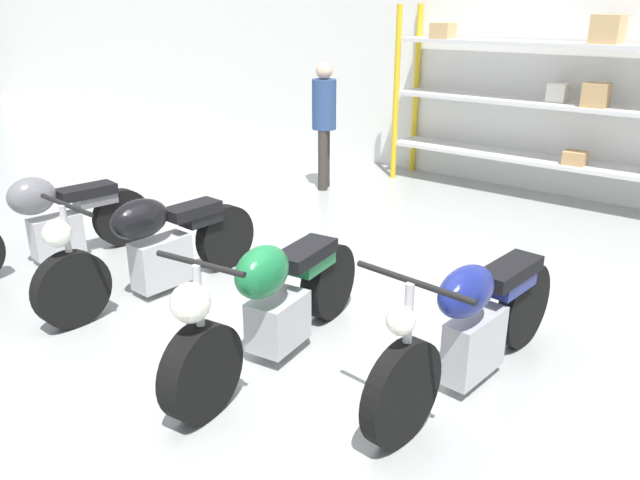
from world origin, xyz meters
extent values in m
plane|color=#9EA3A0|center=(0.00, 0.00, 0.00)|extent=(30.00, 30.00, 0.00)
cube|color=white|center=(0.00, 5.20, 1.80)|extent=(30.00, 0.08, 3.60)
cylinder|color=gold|center=(-1.93, 4.56, 1.19)|extent=(0.08, 0.08, 2.38)
cylinder|color=gold|center=(-1.93, 5.11, 1.19)|extent=(0.08, 0.08, 2.38)
cube|color=silver|center=(0.48, 4.84, 0.50)|extent=(4.82, 0.55, 0.05)
cube|color=silver|center=(0.48, 4.84, 1.21)|extent=(4.82, 0.55, 0.05)
cube|color=silver|center=(0.48, 4.84, 1.92)|extent=(4.82, 0.55, 0.05)
cube|color=tan|center=(-1.36, 4.72, 2.05)|extent=(0.28, 0.31, 0.20)
cube|color=tan|center=(0.68, 4.78, 2.11)|extent=(0.33, 0.33, 0.32)
cube|color=tan|center=(0.54, 4.75, 0.61)|extent=(0.27, 0.24, 0.16)
cube|color=silver|center=(0.18, 4.91, 1.35)|extent=(0.23, 0.25, 0.23)
cube|color=tan|center=(0.66, 4.77, 1.38)|extent=(0.28, 0.31, 0.27)
cylinder|color=black|center=(-2.69, 0.49, 0.30)|extent=(0.21, 0.61, 0.59)
cube|color=#ADADB2|center=(-2.79, -0.19, 0.27)|extent=(0.29, 0.49, 0.39)
ellipsoid|color=slate|center=(-2.82, -0.36, 0.70)|extent=(0.36, 0.48, 0.35)
cube|color=black|center=(-2.74, 0.16, 0.65)|extent=(0.32, 0.58, 0.10)
cube|color=slate|center=(-2.73, 0.24, 0.56)|extent=(0.27, 0.41, 0.12)
cylinder|color=black|center=(-1.48, -0.81, 0.31)|extent=(0.16, 0.62, 0.61)
cylinder|color=black|center=(-1.41, 0.73, 0.31)|extent=(0.16, 0.62, 0.61)
cube|color=#ADADB2|center=(-1.44, 0.01, 0.27)|extent=(0.26, 0.52, 0.42)
ellipsoid|color=black|center=(-1.45, -0.16, 0.71)|extent=(0.31, 0.53, 0.33)
cube|color=black|center=(-1.43, 0.38, 0.66)|extent=(0.26, 0.52, 0.10)
cube|color=black|center=(-1.42, 0.46, 0.57)|extent=(0.22, 0.37, 0.12)
cylinder|color=#ADADB2|center=(-1.48, -0.79, 0.64)|extent=(0.05, 0.05, 0.67)
sphere|color=silver|center=(-1.49, -0.86, 0.78)|extent=(0.21, 0.21, 0.21)
cylinder|color=black|center=(-1.48, -0.76, 0.98)|extent=(0.71, 0.07, 0.04)
cylinder|color=black|center=(0.18, -0.97, 0.30)|extent=(0.24, 0.62, 0.61)
cylinder|color=black|center=(-0.03, 0.54, 0.30)|extent=(0.24, 0.62, 0.61)
cube|color=#ADADB2|center=(0.07, -0.16, 0.27)|extent=(0.34, 0.47, 0.36)
ellipsoid|color=#196B38|center=(0.09, -0.33, 0.71)|extent=(0.36, 0.50, 0.35)
cube|color=black|center=(0.02, 0.20, 0.66)|extent=(0.32, 0.59, 0.10)
cube|color=#196B38|center=(0.01, 0.28, 0.57)|extent=(0.26, 0.42, 0.12)
cylinder|color=#ADADB2|center=(0.18, -0.95, 0.65)|extent=(0.06, 0.06, 0.68)
sphere|color=silver|center=(0.19, -1.02, 0.78)|extent=(0.24, 0.24, 0.24)
cylinder|color=black|center=(0.17, -0.92, 0.99)|extent=(0.63, 0.12, 0.04)
cylinder|color=black|center=(1.25, -0.43, 0.32)|extent=(0.16, 0.64, 0.64)
cylinder|color=black|center=(1.36, 1.06, 0.32)|extent=(0.16, 0.64, 0.64)
cube|color=#ADADB2|center=(1.31, 0.36, 0.29)|extent=(0.23, 0.52, 0.42)
ellipsoid|color=navy|center=(1.30, 0.19, 0.73)|extent=(0.30, 0.52, 0.31)
cube|color=black|center=(1.34, 0.76, 0.68)|extent=(0.26, 0.61, 0.10)
cube|color=navy|center=(1.34, 0.80, 0.59)|extent=(0.22, 0.43, 0.12)
cylinder|color=#ADADB2|center=(1.25, -0.41, 0.65)|extent=(0.05, 0.05, 0.67)
sphere|color=silver|center=(1.24, -0.48, 0.79)|extent=(0.16, 0.16, 0.16)
cylinder|color=black|center=(1.25, -0.38, 0.99)|extent=(0.75, 0.10, 0.04)
cylinder|color=#38332D|center=(-2.42, 3.57, 0.41)|extent=(0.13, 0.13, 0.82)
cylinder|color=#38332D|center=(-2.33, 3.41, 0.41)|extent=(0.13, 0.13, 0.82)
cylinder|color=navy|center=(-2.38, 3.49, 1.14)|extent=(0.43, 0.43, 0.65)
sphere|color=beige|center=(-2.38, 3.49, 1.57)|extent=(0.22, 0.22, 0.22)
camera|label=1|loc=(2.73, -3.05, 2.36)|focal=35.00mm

